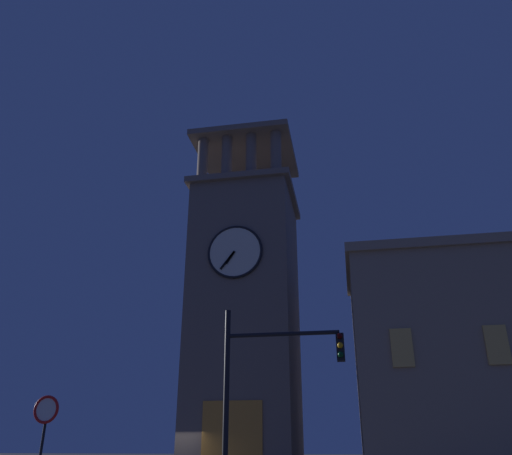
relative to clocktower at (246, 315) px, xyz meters
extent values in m
cube|color=#75665B|center=(0.00, -0.03, -0.71)|extent=(6.11, 6.61, 17.25)
cube|color=#75665B|center=(0.00, -0.03, 8.12)|extent=(6.71, 7.21, 0.40)
cylinder|color=#75665B|center=(-2.46, 2.68, 9.90)|extent=(0.70, 0.70, 3.17)
cylinder|color=#75665B|center=(-0.82, 2.68, 9.90)|extent=(0.70, 0.70, 3.17)
cylinder|color=#75665B|center=(0.82, 2.68, 9.90)|extent=(0.70, 0.70, 3.17)
cylinder|color=#75665B|center=(2.46, 2.68, 9.90)|extent=(0.70, 0.70, 3.17)
cylinder|color=#75665B|center=(-2.46, -2.73, 9.90)|extent=(0.70, 0.70, 3.17)
cylinder|color=#75665B|center=(-0.82, -2.73, 9.90)|extent=(0.70, 0.70, 3.17)
cylinder|color=#75665B|center=(0.82, -2.73, 9.90)|extent=(0.70, 0.70, 3.17)
cylinder|color=#75665B|center=(2.46, -2.73, 9.90)|extent=(0.70, 0.70, 3.17)
cube|color=#75665B|center=(0.00, -0.03, 11.69)|extent=(6.71, 7.21, 0.40)
cylinder|color=black|center=(0.00, -0.03, 12.89)|extent=(0.12, 0.12, 2.00)
cylinder|color=silver|center=(0.00, 3.34, 3.01)|extent=(3.17, 0.12, 3.17)
torus|color=black|center=(0.00, 3.36, 3.01)|extent=(3.33, 0.16, 3.33)
cube|color=black|center=(0.24, 3.44, 2.65)|extent=(0.59, 0.06, 0.79)
cube|color=black|center=(0.41, 3.44, 2.48)|extent=(0.92, 0.06, 1.14)
cube|color=orange|center=(0.00, 3.23, -7.33)|extent=(3.20, 0.24, 4.00)
cube|color=#E0B259|center=(-12.96, 5.65, -3.26)|extent=(1.00, 0.12, 1.80)
cube|color=#E0B259|center=(-8.71, 5.65, -3.26)|extent=(1.00, 0.12, 1.80)
cylinder|color=black|center=(-2.80, 16.39, -6.58)|extent=(0.16, 0.16, 5.50)
cylinder|color=black|center=(-4.41, 16.39, -4.59)|extent=(3.22, 0.12, 0.12)
cube|color=black|center=(-6.02, 16.39, -5.02)|extent=(0.22, 0.30, 0.75)
sphere|color=#360505|center=(-6.02, 16.57, -4.74)|extent=(0.16, 0.16, 0.16)
sphere|color=orange|center=(-6.02, 16.57, -4.99)|extent=(0.16, 0.16, 0.16)
sphere|color=#063316|center=(-6.02, 16.57, -5.24)|extent=(0.16, 0.16, 0.16)
cylinder|color=white|center=(2.43, 16.67, -6.57)|extent=(0.70, 0.04, 0.70)
torus|color=red|center=(2.43, 16.69, -6.57)|extent=(0.78, 0.08, 0.78)
camera|label=1|loc=(-6.26, 30.79, -7.52)|focal=35.63mm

